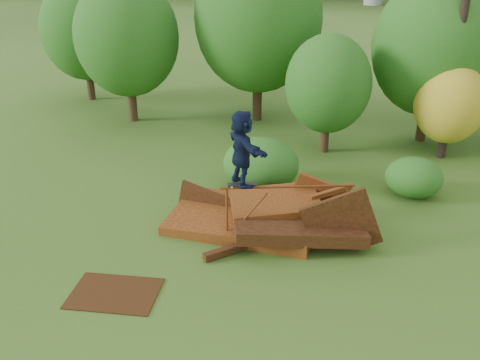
% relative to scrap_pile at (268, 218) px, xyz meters
% --- Properties ---
extents(ground, '(240.00, 240.00, 0.00)m').
position_rel_scrap_pile_xyz_m(ground, '(0.18, -2.52, -0.34)').
color(ground, '#2D5116').
rests_on(ground, ground).
extents(scrap_pile, '(5.70, 3.37, 2.06)m').
position_rel_scrap_pile_xyz_m(scrap_pile, '(0.00, 0.00, 0.00)').
color(scrap_pile, '#3D170B').
rests_on(scrap_pile, ground).
extents(grind_rail, '(3.16, 1.10, 1.53)m').
position_rel_scrap_pile_xyz_m(grind_rail, '(0.56, -0.38, 0.82)').
color(grind_rail, '#693210').
rests_on(grind_rail, ground).
extents(skateboard, '(0.74, 0.41, 0.07)m').
position_rel_scrap_pile_xyz_m(skateboard, '(-0.50, -0.73, 1.24)').
color(skateboard, black).
rests_on(skateboard, grind_rail).
extents(skater, '(1.51, 1.67, 1.85)m').
position_rel_scrap_pile_xyz_m(skater, '(-0.50, -0.73, 2.18)').
color(skater, black).
rests_on(skater, skateboard).
extents(flat_plate, '(2.04, 1.57, 0.03)m').
position_rel_scrap_pile_xyz_m(flat_plate, '(-2.59, -3.62, -0.33)').
color(flat_plate, '#361E0B').
rests_on(flat_plate, ground).
extents(tree_0, '(4.19, 4.19, 5.91)m').
position_rel_scrap_pile_xyz_m(tree_0, '(-7.60, 7.79, 3.15)').
color(tree_0, black).
rests_on(tree_0, ground).
extents(tree_1, '(5.13, 5.13, 7.14)m').
position_rel_scrap_pile_xyz_m(tree_1, '(-2.55, 9.30, 3.84)').
color(tree_1, black).
rests_on(tree_1, ground).
extents(tree_2, '(2.99, 2.99, 4.21)m').
position_rel_scrap_pile_xyz_m(tree_2, '(0.70, 6.22, 2.14)').
color(tree_2, black).
rests_on(tree_2, ground).
extents(tree_3, '(4.35, 4.35, 6.03)m').
position_rel_scrap_pile_xyz_m(tree_3, '(4.12, 8.41, 3.18)').
color(tree_3, black).
rests_on(tree_3, ground).
extents(tree_4, '(2.40, 2.40, 3.31)m').
position_rel_scrap_pile_xyz_m(tree_4, '(4.80, 6.83, 1.58)').
color(tree_4, black).
rests_on(tree_4, ground).
extents(tree_6, '(3.97, 3.97, 5.55)m').
position_rel_scrap_pile_xyz_m(tree_6, '(-11.02, 10.33, 2.91)').
color(tree_6, black).
rests_on(tree_6, ground).
extents(shrub_left, '(2.33, 2.15, 1.61)m').
position_rel_scrap_pile_xyz_m(shrub_left, '(-0.79, 2.50, 0.46)').
color(shrub_left, '#144612').
rests_on(shrub_left, ground).
extents(shrub_right, '(1.68, 1.54, 1.19)m').
position_rel_scrap_pile_xyz_m(shrub_right, '(3.71, 3.19, 0.25)').
color(shrub_right, '#144612').
rests_on(shrub_right, ground).
extents(utility_pole, '(1.40, 0.28, 8.96)m').
position_rel_scrap_pile_xyz_m(utility_pole, '(4.76, 6.73, 4.21)').
color(utility_pole, black).
rests_on(utility_pole, ground).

